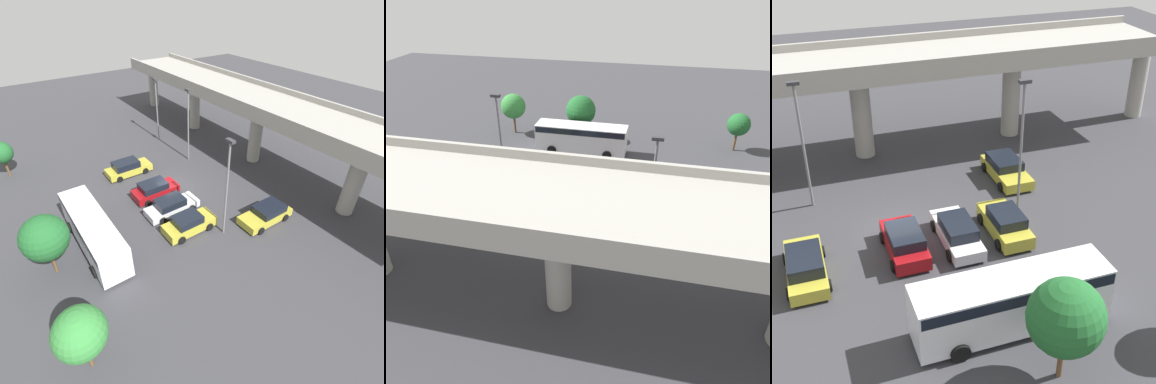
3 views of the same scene
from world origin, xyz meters
TOP-DOWN VIEW (x-y plane):
  - ground_plane at (0.00, 0.00)m, footprint 99.27×99.27m
  - highway_overpass at (0.00, 10.84)m, footprint 47.72×6.91m
  - parked_car_0 at (-5.37, -2.25)m, footprint 2.16×4.75m
  - parked_car_1 at (-0.12, -1.91)m, footprint 2.15×4.34m
  - parked_car_2 at (2.87, -1.91)m, footprint 2.06×4.80m
  - parked_car_3 at (5.72, -2.00)m, footprint 2.08×4.40m
  - parked_car_4 at (8.40, 4.14)m, footprint 2.26×4.71m
  - shuttle_bus at (3.07, -8.90)m, footprint 9.02×2.55m
  - lamp_post_near_aisle at (7.52, 0.19)m, footprint 0.70×0.35m
  - lamp_post_mid_lot at (-4.39, 4.86)m, footprint 0.70×0.35m
  - lamp_post_by_overpass at (-11.02, 4.73)m, footprint 0.70×0.35m
  - tree_front_left at (-12.09, -12.74)m, footprint 2.24×2.24m
  - tree_front_centre at (3.84, -12.10)m, footprint 3.14×3.14m
  - tree_front_right at (11.48, -12.29)m, footprint 2.70×2.70m

SIDE VIEW (x-z plane):
  - ground_plane at x=0.00m, z-range 0.00..0.00m
  - parked_car_4 at x=8.40m, z-range -0.03..1.41m
  - parked_car_2 at x=2.87m, z-range -0.04..1.46m
  - parked_car_0 at x=-5.37m, z-range -0.04..1.50m
  - parked_car_3 at x=5.72m, z-range -0.05..1.53m
  - parked_car_1 at x=-0.12m, z-range -0.03..1.54m
  - shuttle_bus at x=3.07m, z-range 0.27..3.12m
  - tree_front_left at x=-12.09m, z-range 0.81..4.71m
  - tree_front_right at x=11.48m, z-range 0.84..5.24m
  - tree_front_centre at x=3.84m, z-range 0.81..5.59m
  - lamp_post_by_overpass at x=-11.02m, z-range 0.68..8.34m
  - lamp_post_mid_lot at x=-4.39m, z-range 0.69..8.71m
  - lamp_post_near_aisle at x=7.52m, z-range 0.69..8.99m
  - highway_overpass at x=0.00m, z-range 2.28..9.99m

